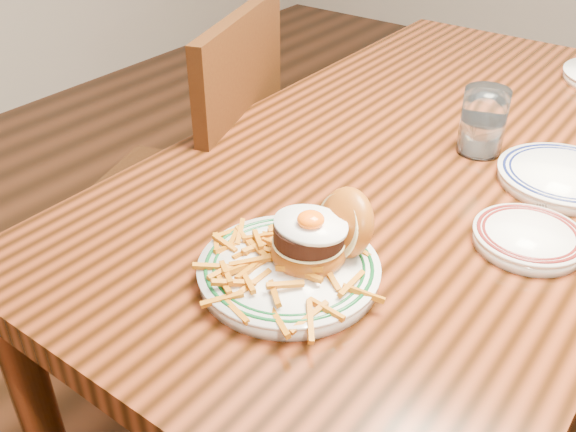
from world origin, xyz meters
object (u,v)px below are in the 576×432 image
Objects in this scene: chair_left at (199,188)px; main_plate at (299,257)px; side_plate at (529,237)px; table at (426,186)px.

chair_left is 0.74m from main_plate.
table is at bearing 165.55° from side_plate.
table is 0.58m from chair_left.
main_plate is (0.58, -0.38, 0.27)m from chair_left.
chair_left is at bearing -163.01° from side_plate.
table is 1.66× the size of chair_left.
main_plate reaches higher than side_plate.
chair_left is 0.86m from side_plate.
main_plate is 0.37m from side_plate.
table is 8.71× the size of side_plate.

